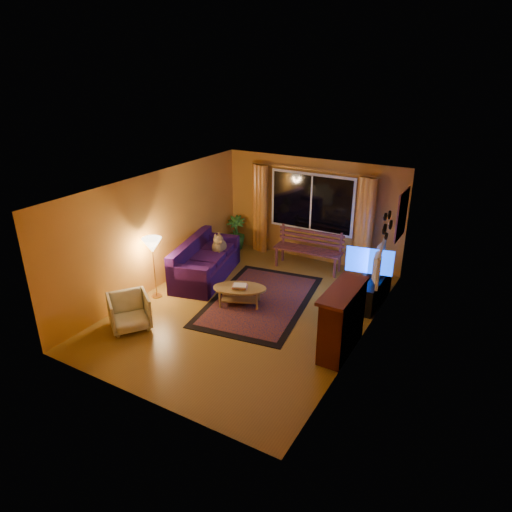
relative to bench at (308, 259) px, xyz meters
The scene contains 22 objects.
floor 2.40m from the bench, 95.11° to the right, with size 4.50×6.00×0.02m, color brown.
ceiling 3.30m from the bench, 95.11° to the right, with size 4.50×6.00×0.02m, color white.
wall_back 1.21m from the bench, 108.75° to the left, with size 4.50×0.02×2.50m, color #C1802D.
wall_left 3.58m from the bench, 136.07° to the right, with size 0.02×6.00×2.50m, color #C1802D.
wall_right 3.30m from the bench, 49.33° to the right, with size 0.02×6.00×2.50m, color #C1802D.
window 1.35m from the bench, 110.74° to the left, with size 2.00×0.02×1.30m, color black.
curtain_rod 2.09m from the bench, 112.37° to the left, with size 0.03×0.03×3.20m, color #BF8C3F.
curtain_left 1.86m from the bench, 162.34° to the left, with size 0.36×0.36×2.24m, color orange.
curtain_right 1.52m from the bench, 23.63° to the left, with size 0.36×0.36×2.24m, color orange.
bench is the anchor object (origin of this frame).
potted_plant 2.20m from the bench, behind, with size 0.48×0.48×0.87m, color #235B1E.
sofa 2.41m from the bench, 138.73° to the right, with size 0.92×2.14×0.87m, color #250B40.
dog 2.12m from the bench, 147.85° to the right, with size 0.35×0.49×0.53m, color olive, non-canonical shape.
armchair 4.39m from the bench, 113.87° to the right, with size 0.70×0.65×0.72m, color beige.
floor_lamp 3.61m from the bench, 127.28° to the right, with size 0.21×0.21×1.28m, color #BF8C3F.
rug 1.96m from the bench, 95.80° to the right, with size 1.90×3.01×0.02m, color maroon.
coffee_table 2.33m from the bench, 101.72° to the right, with size 1.07×1.07×0.39m, color olive.
tv_console 1.99m from the bench, 25.85° to the right, with size 0.45×1.34×0.56m, color black.
television 2.09m from the bench, 25.85° to the right, with size 1.16×0.15×0.67m, color black.
fireplace 3.35m from the bench, 56.57° to the right, with size 0.40×1.20×1.10m, color maroon.
mirror_cluster 2.76m from the bench, 28.46° to the right, with size 0.06×0.60×0.56m, color black, non-canonical shape.
painting 2.45m from the bench, ahead, with size 0.04×0.76×0.96m, color #E94F19.
Camera 1 is at (4.06, -6.79, 4.52)m, focal length 32.00 mm.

